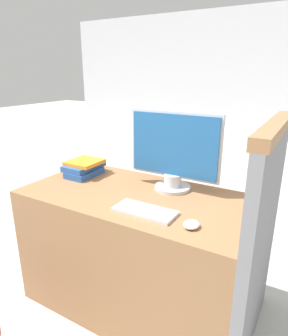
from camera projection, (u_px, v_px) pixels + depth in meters
The scene contains 7 objects.
wall_back at pixel (287, 69), 6.75m from camera, with size 12.00×0.06×2.80m.
desk at pixel (136, 251), 1.76m from camera, with size 1.27×0.66×0.72m.
carrel_divider at pixel (260, 243), 1.41m from camera, with size 0.07×0.76×1.17m.
monitor at pixel (174, 152), 1.65m from camera, with size 0.53×0.20×0.44m.
keyboard at pixel (145, 211), 1.43m from camera, with size 0.30×0.13×0.02m.
mouse at pixel (191, 224), 1.29m from camera, with size 0.07×0.08×0.03m.
book_stack at pixel (84, 168), 1.93m from camera, with size 0.19×0.27×0.10m.
Camera 1 is at (0.81, -0.96, 1.37)m, focal length 32.00 mm.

